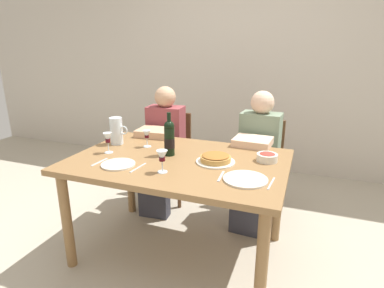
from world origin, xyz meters
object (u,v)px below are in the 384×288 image
wine_glass_right_diner (108,139)px  diner_right (256,156)px  dinner_plate_right_setting (245,179)px  chair_left (171,150)px  water_pitcher (117,132)px  salad_bowl (267,157)px  wine_bottle (169,138)px  dinner_plate_left_setting (118,164)px  diner_left (162,146)px  chair_right (261,160)px  wine_glass_centre (147,135)px  dining_table (179,171)px  wine_glass_left_diner (162,157)px  baked_tart (216,159)px

wine_glass_right_diner → diner_right: (0.98, 0.72, -0.25)m
dinner_plate_right_setting → chair_left: size_ratio=0.31×
chair_left → water_pitcher: bearing=74.4°
diner_right → wine_glass_right_diner: bearing=39.9°
salad_bowl → wine_glass_right_diner: wine_glass_right_diner is taller
wine_bottle → dinner_plate_left_setting: size_ratio=1.40×
diner_left → wine_glass_right_diner: bearing=78.2°
wine_glass_right_diner → chair_right: wine_glass_right_diner is taller
dinner_plate_right_setting → diner_right: size_ratio=0.23×
chair_left → dinner_plate_left_setting: bearing=92.4°
salad_bowl → wine_bottle: bearing=-170.3°
wine_glass_centre → chair_left: bearing=99.4°
wine_glass_right_diner → wine_glass_centre: 0.30m
dining_table → dinner_plate_right_setting: dinner_plate_right_setting is taller
wine_glass_left_diner → wine_glass_right_diner: size_ratio=0.94×
wine_bottle → dinner_plate_right_setting: 0.67m
water_pitcher → diner_right: diner_right is taller
baked_tart → diner_right: bearing=74.4°
dining_table → wine_bottle: 0.25m
wine_glass_centre → diner_right: diner_right is taller
wine_glass_centre → chair_right: 1.13m
wine_bottle → wine_glass_centre: 0.27m
salad_bowl → wine_glass_centre: bearing=-180.0°
baked_tart → wine_glass_left_diner: wine_glass_left_diner is taller
wine_glass_centre → diner_right: size_ratio=0.12×
dining_table → salad_bowl: size_ratio=10.43×
water_pitcher → salad_bowl: water_pitcher is taller
water_pitcher → diner_left: (0.16, 0.49, -0.24)m
wine_glass_left_diner → wine_glass_centre: size_ratio=1.08×
wine_bottle → water_pitcher: (-0.51, 0.10, -0.03)m
dining_table → dinner_plate_left_setting: size_ratio=6.64×
baked_tart → wine_glass_right_diner: bearing=-174.3°
chair_right → water_pitcher: bearing=38.7°
wine_glass_right_diner → dining_table: bearing=6.0°
wine_glass_right_diner → diner_right: 1.24m
dinner_plate_left_setting → diner_left: (-0.11, 0.90, -0.15)m
dinner_plate_left_setting → chair_right: (0.78, 1.15, -0.27)m
chair_left → diner_right: 0.93m
water_pitcher → chair_right: 1.34m
dining_table → wine_glass_right_diner: (-0.54, -0.06, 0.20)m
salad_bowl → chair_right: chair_right is taller
water_pitcher → dinner_plate_left_setting: 0.50m
wine_glass_left_diner → salad_bowl: bearing=36.1°
wine_bottle → diner_left: 0.74m
baked_tart → wine_glass_centre: bearing=166.2°
dinner_plate_right_setting → diner_left: (-0.96, 0.84, -0.15)m
wine_bottle → baked_tart: 0.37m
dinner_plate_right_setting → dining_table: bearing=158.8°
wine_glass_centre → chair_right: size_ratio=0.15×
salad_bowl → diner_left: bearing=155.5°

